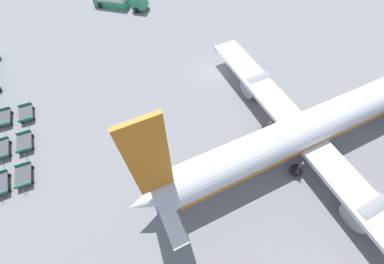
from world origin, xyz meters
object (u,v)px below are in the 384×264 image
(baggage_dolly_row_near_col_b, at_px, (2,149))
(baggage_dolly_row_near_col_c, at_px, (0,184))
(baggage_dolly_row_mid_a_col_a, at_px, (26,113))
(baggage_dolly_row_mid_a_col_c, at_px, (24,176))
(baggage_dolly_row_mid_a_col_b, at_px, (25,142))
(baggage_dolly_row_near_col_a, at_px, (4,118))
(airplane, at_px, (311,127))

(baggage_dolly_row_near_col_b, height_order, baggage_dolly_row_near_col_c, same)
(baggage_dolly_row_near_col_c, height_order, baggage_dolly_row_mid_a_col_a, same)
(baggage_dolly_row_near_col_b, distance_m, baggage_dolly_row_near_col_c, 4.27)
(baggage_dolly_row_near_col_c, relative_size, baggage_dolly_row_mid_a_col_c, 1.00)
(baggage_dolly_row_mid_a_col_b, xyz_separation_m, baggage_dolly_row_mid_a_col_c, (4.18, -0.17, 0.00))
(baggage_dolly_row_near_col_a, bearing_deg, baggage_dolly_row_near_col_b, -1.51)
(baggage_dolly_row_near_col_b, height_order, baggage_dolly_row_mid_a_col_c, same)
(baggage_dolly_row_mid_a_col_c, bearing_deg, airplane, 75.51)
(baggage_dolly_row_mid_a_col_a, bearing_deg, baggage_dolly_row_mid_a_col_b, -3.39)
(airplane, bearing_deg, baggage_dolly_row_near_col_a, -117.76)
(baggage_dolly_row_mid_a_col_a, bearing_deg, baggage_dolly_row_near_col_a, -96.06)
(baggage_dolly_row_mid_a_col_a, bearing_deg, airplane, 60.63)
(baggage_dolly_row_near_col_b, xyz_separation_m, baggage_dolly_row_mid_a_col_a, (-4.26, 2.57, 0.00))
(baggage_dolly_row_near_col_b, relative_size, baggage_dolly_row_mid_a_col_a, 1.00)
(baggage_dolly_row_near_col_c, bearing_deg, baggage_dolly_row_mid_a_col_a, 163.05)
(baggage_dolly_row_mid_a_col_b, bearing_deg, baggage_dolly_row_mid_a_col_a, 176.61)
(baggage_dolly_row_near_col_b, relative_size, baggage_dolly_row_mid_a_col_c, 1.00)
(airplane, xyz_separation_m, baggage_dolly_row_mid_a_col_a, (-15.82, -28.11, -2.54))
(baggage_dolly_row_near_col_a, height_order, baggage_dolly_row_mid_a_col_a, same)
(baggage_dolly_row_mid_a_col_a, bearing_deg, baggage_dolly_row_near_col_c, -16.95)
(baggage_dolly_row_near_col_a, distance_m, baggage_dolly_row_near_col_c, 8.79)
(baggage_dolly_row_mid_a_col_b, distance_m, baggage_dolly_row_mid_a_col_c, 4.19)
(airplane, xyz_separation_m, baggage_dolly_row_near_col_b, (-11.56, -30.68, -2.54))
(airplane, bearing_deg, baggage_dolly_row_mid_a_col_c, -104.49)
(baggage_dolly_row_mid_a_col_a, xyz_separation_m, baggage_dolly_row_mid_a_col_c, (8.45, -0.42, 0.00))
(baggage_dolly_row_mid_a_col_b, bearing_deg, airplane, 67.83)
(airplane, relative_size, baggage_dolly_row_mid_a_col_a, 12.12)
(baggage_dolly_row_near_col_a, height_order, baggage_dolly_row_mid_a_col_b, same)
(baggage_dolly_row_near_col_b, bearing_deg, baggage_dolly_row_near_col_c, -0.41)
(baggage_dolly_row_near_col_a, bearing_deg, airplane, 62.24)
(baggage_dolly_row_near_col_c, bearing_deg, baggage_dolly_row_mid_a_col_c, 92.19)
(baggage_dolly_row_near_col_a, height_order, baggage_dolly_row_near_col_b, same)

